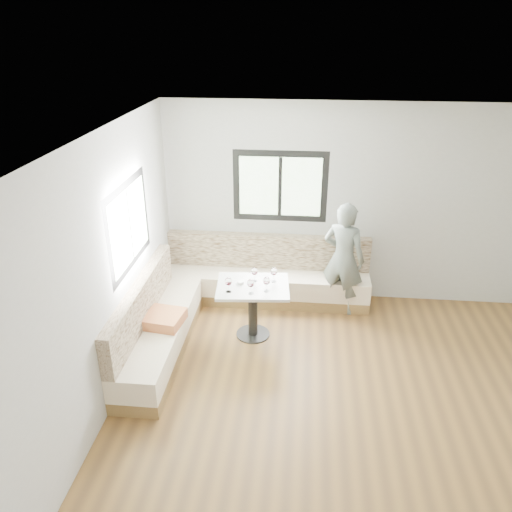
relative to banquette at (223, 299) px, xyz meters
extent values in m
cube|color=brown|center=(1.59, -1.63, -0.33)|extent=(5.00, 5.00, 0.01)
cube|color=white|center=(1.59, -1.63, 2.47)|extent=(5.00, 5.00, 0.01)
cube|color=#B7B7B2|center=(1.59, 0.87, 1.07)|extent=(5.00, 0.01, 2.80)
cube|color=#B7B7B2|center=(-0.91, -1.63, 1.07)|extent=(0.01, 5.00, 2.80)
cube|color=black|center=(0.69, 0.86, 1.32)|extent=(1.30, 0.02, 1.00)
cube|color=black|center=(-0.90, -0.73, 1.32)|extent=(0.02, 1.30, 1.00)
cube|color=olive|center=(0.54, 0.60, -0.25)|extent=(2.90, 0.55, 0.16)
cube|color=beige|center=(0.54, 0.60, -0.03)|extent=(2.90, 0.55, 0.29)
cube|color=beige|center=(0.54, 0.80, 0.37)|extent=(2.90, 0.14, 0.50)
cube|color=olive|center=(-0.63, -0.80, -0.25)|extent=(0.55, 2.25, 0.16)
cube|color=beige|center=(-0.63, -0.80, -0.03)|extent=(0.55, 2.25, 0.29)
cube|color=beige|center=(-0.84, -0.80, 0.37)|extent=(0.14, 2.25, 0.50)
cube|color=#CF6D49|center=(-0.56, -0.83, 0.18)|extent=(0.49, 0.49, 0.13)
cylinder|color=black|center=(0.44, -0.30, -0.32)|extent=(0.43, 0.43, 0.02)
cylinder|color=black|center=(0.44, -0.30, 0.01)|extent=(0.12, 0.12, 0.69)
cube|color=silver|center=(0.44, -0.30, 0.38)|extent=(0.95, 0.77, 0.04)
imported|color=#5B635E|center=(1.59, 0.45, 0.46)|extent=(0.68, 0.58, 1.59)
cylinder|color=white|center=(0.28, -0.27, 0.42)|extent=(0.09, 0.09, 0.04)
sphere|color=black|center=(0.29, -0.26, 0.43)|extent=(0.02, 0.02, 0.02)
sphere|color=black|center=(0.27, -0.26, 0.43)|extent=(0.02, 0.02, 0.02)
sphere|color=black|center=(0.28, -0.28, 0.43)|extent=(0.02, 0.02, 0.02)
cylinder|color=white|center=(0.16, -0.49, 0.40)|extent=(0.06, 0.06, 0.01)
cylinder|color=white|center=(0.16, -0.49, 0.45)|extent=(0.01, 0.01, 0.08)
ellipsoid|color=white|center=(0.16, -0.49, 0.54)|extent=(0.09, 0.09, 0.10)
cylinder|color=#440711|center=(0.16, -0.49, 0.51)|extent=(0.06, 0.06, 0.02)
cylinder|color=white|center=(0.43, -0.51, 0.40)|extent=(0.06, 0.06, 0.01)
cylinder|color=white|center=(0.43, -0.51, 0.45)|extent=(0.01, 0.01, 0.08)
ellipsoid|color=white|center=(0.43, -0.51, 0.54)|extent=(0.09, 0.09, 0.10)
cylinder|color=#440711|center=(0.43, -0.51, 0.51)|extent=(0.06, 0.06, 0.02)
cylinder|color=white|center=(0.62, -0.43, 0.40)|extent=(0.06, 0.06, 0.01)
cylinder|color=white|center=(0.62, -0.43, 0.45)|extent=(0.01, 0.01, 0.08)
ellipsoid|color=white|center=(0.62, -0.43, 0.54)|extent=(0.09, 0.09, 0.10)
cylinder|color=#440711|center=(0.62, -0.43, 0.51)|extent=(0.06, 0.06, 0.02)
cylinder|color=white|center=(0.45, -0.19, 0.40)|extent=(0.06, 0.06, 0.01)
cylinder|color=white|center=(0.45, -0.19, 0.45)|extent=(0.01, 0.01, 0.08)
ellipsoid|color=white|center=(0.45, -0.19, 0.54)|extent=(0.09, 0.09, 0.10)
cylinder|color=#440711|center=(0.45, -0.19, 0.51)|extent=(0.06, 0.06, 0.02)
cylinder|color=white|center=(0.69, -0.17, 0.40)|extent=(0.06, 0.06, 0.01)
cylinder|color=white|center=(0.69, -0.17, 0.45)|extent=(0.01, 0.01, 0.08)
ellipsoid|color=white|center=(0.69, -0.17, 0.54)|extent=(0.09, 0.09, 0.10)
cylinder|color=#440711|center=(0.69, -0.17, 0.51)|extent=(0.06, 0.06, 0.02)
camera|label=1|loc=(1.03, -5.70, 3.38)|focal=35.00mm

